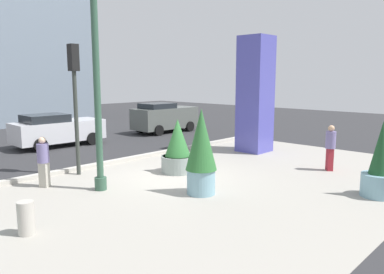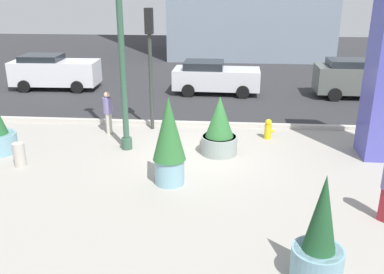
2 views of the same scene
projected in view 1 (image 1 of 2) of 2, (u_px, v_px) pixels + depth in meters
ground_plane at (105, 160)px, 15.63m from camera, size 60.00×60.00×0.00m
plaza_pavement at (215, 189)px, 11.55m from camera, size 18.00×10.00×0.02m
curb_strip at (117, 161)px, 15.02m from camera, size 18.00×0.24×0.16m
lamp_post at (96, 63)px, 10.83m from camera, size 0.44×0.44×7.78m
art_pillar_blue at (255, 95)px, 17.09m from camera, size 1.28×1.28×5.26m
potted_plant_near_right at (380, 168)px, 10.64m from camera, size 0.98×0.98×2.20m
potted_plant_by_pillar at (178, 149)px, 13.43m from camera, size 1.19×1.19×1.94m
potted_plant_near_left at (201, 151)px, 10.82m from camera, size 0.92×0.92×2.52m
fire_hydrant at (181, 150)px, 15.81m from camera, size 0.36×0.26×0.75m
concrete_bollard at (26, 218)px, 8.09m from camera, size 0.36×0.36×0.75m
traffic_light_far_side at (75, 88)px, 12.78m from camera, size 0.28×0.42×4.51m
car_far_lane at (164, 117)px, 23.60m from camera, size 4.27×2.02×1.86m
car_curb_east at (57, 130)px, 18.73m from camera, size 4.39×2.16×1.64m
pedestrian_by_curb at (43, 160)px, 11.58m from camera, size 0.48×0.48×1.60m
pedestrian_on_sidewalk at (330, 146)px, 13.67m from camera, size 0.51×0.51×1.69m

